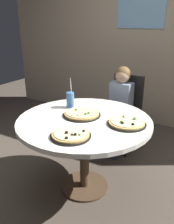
{
  "coord_description": "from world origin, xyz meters",
  "views": [
    {
      "loc": [
        0.99,
        -1.7,
        1.58
      ],
      "look_at": [
        0.0,
        0.05,
        0.8
      ],
      "focal_mm": 37.57,
      "sensor_mm": 36.0,
      "label": 1
    }
  ],
  "objects_px": {
    "soda_cup": "(70,100)",
    "diner_child": "(118,116)",
    "pizza_veggie": "(82,114)",
    "dining_table": "(84,128)",
    "pizza_pepperoni": "(127,123)",
    "chair_wooden": "(124,108)",
    "pizza_cheese": "(71,135)"
  },
  "relations": [
    {
      "from": "diner_child",
      "to": "pizza_veggie",
      "type": "height_order",
      "value": "diner_child"
    },
    {
      "from": "pizza_veggie",
      "to": "chair_wooden",
      "type": "bearing_deg",
      "value": 85.86
    },
    {
      "from": "soda_cup",
      "to": "diner_child",
      "type": "bearing_deg",
      "value": 67.14
    },
    {
      "from": "pizza_veggie",
      "to": "dining_table",
      "type": "bearing_deg",
      "value": -43.39
    },
    {
      "from": "soda_cup",
      "to": "dining_table",
      "type": "bearing_deg",
      "value": -34.99
    },
    {
      "from": "chair_wooden",
      "to": "pizza_pepperoni",
      "type": "xyz_separation_m",
      "value": [
        0.37,
        -0.95,
        0.24
      ]
    },
    {
      "from": "pizza_veggie",
      "to": "pizza_pepperoni",
      "type": "bearing_deg",
      "value": 1.81
    },
    {
      "from": "pizza_cheese",
      "to": "soda_cup",
      "type": "relative_size",
      "value": 1.04
    },
    {
      "from": "diner_child",
      "to": "pizza_cheese",
      "type": "distance_m",
      "value": 1.23
    },
    {
      "from": "pizza_cheese",
      "to": "pizza_pepperoni",
      "type": "xyz_separation_m",
      "value": [
        0.29,
        0.43,
        0.0
      ]
    },
    {
      "from": "diner_child",
      "to": "soda_cup",
      "type": "relative_size",
      "value": 3.53
    },
    {
      "from": "diner_child",
      "to": "pizza_pepperoni",
      "type": "relative_size",
      "value": 3.22
    },
    {
      "from": "chair_wooden",
      "to": "pizza_cheese",
      "type": "xyz_separation_m",
      "value": [
        0.08,
        -1.38,
        0.24
      ]
    },
    {
      "from": "pizza_veggie",
      "to": "pizza_pepperoni",
      "type": "distance_m",
      "value": 0.44
    },
    {
      "from": "pizza_pepperoni",
      "to": "soda_cup",
      "type": "relative_size",
      "value": 1.1
    },
    {
      "from": "chair_wooden",
      "to": "pizza_cheese",
      "type": "distance_m",
      "value": 1.4
    },
    {
      "from": "chair_wooden",
      "to": "diner_child",
      "type": "height_order",
      "value": "diner_child"
    },
    {
      "from": "dining_table",
      "to": "pizza_pepperoni",
      "type": "bearing_deg",
      "value": 10.88
    },
    {
      "from": "diner_child",
      "to": "pizza_veggie",
      "type": "xyz_separation_m",
      "value": [
        -0.06,
        -0.78,
        0.28
      ]
    },
    {
      "from": "dining_table",
      "to": "chair_wooden",
      "type": "height_order",
      "value": "chair_wooden"
    },
    {
      "from": "chair_wooden",
      "to": "soda_cup",
      "type": "bearing_deg",
      "value": -109.03
    },
    {
      "from": "dining_table",
      "to": "pizza_pepperoni",
      "type": "relative_size",
      "value": 3.64
    },
    {
      "from": "dining_table",
      "to": "soda_cup",
      "type": "xyz_separation_m",
      "value": [
        -0.28,
        0.19,
        0.18
      ]
    },
    {
      "from": "diner_child",
      "to": "pizza_cheese",
      "type": "bearing_deg",
      "value": -85.59
    },
    {
      "from": "soda_cup",
      "to": "pizza_veggie",
      "type": "bearing_deg",
      "value": -32.17
    },
    {
      "from": "dining_table",
      "to": "chair_wooden",
      "type": "xyz_separation_m",
      "value": [
        0.01,
        1.02,
        -0.12
      ]
    },
    {
      "from": "dining_table",
      "to": "diner_child",
      "type": "height_order",
      "value": "diner_child"
    },
    {
      "from": "dining_table",
      "to": "pizza_pepperoni",
      "type": "xyz_separation_m",
      "value": [
        0.38,
        0.07,
        0.11
      ]
    },
    {
      "from": "pizza_pepperoni",
      "to": "diner_child",
      "type": "bearing_deg",
      "value": 116.72
    },
    {
      "from": "dining_table",
      "to": "soda_cup",
      "type": "height_order",
      "value": "soda_cup"
    },
    {
      "from": "diner_child",
      "to": "pizza_pepperoni",
      "type": "bearing_deg",
      "value": -63.28
    },
    {
      "from": "dining_table",
      "to": "pizza_pepperoni",
      "type": "height_order",
      "value": "pizza_pepperoni"
    }
  ]
}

